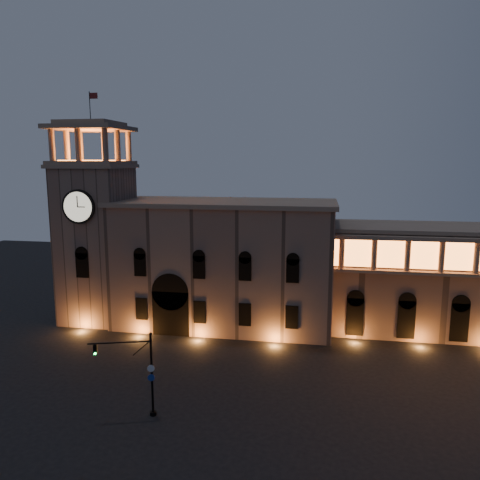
{
  "coord_description": "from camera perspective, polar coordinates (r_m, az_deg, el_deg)",
  "views": [
    {
      "loc": [
        11.21,
        -40.93,
        23.06
      ],
      "look_at": [
        1.34,
        16.0,
        13.21
      ],
      "focal_mm": 35.0,
      "sensor_mm": 36.0,
      "label": 1
    }
  ],
  "objects": [
    {
      "name": "clock_tower",
      "position": [
        70.35,
        -17.09,
        0.61
      ],
      "size": [
        9.8,
        9.8,
        32.4
      ],
      "color": "#806253",
      "rests_on": "ground"
    },
    {
      "name": "colonnade_wing",
      "position": [
        69.9,
        26.93,
        -4.4
      ],
      "size": [
        40.6,
        11.5,
        14.5
      ],
      "color": "#7B5E4F",
      "rests_on": "ground"
    },
    {
      "name": "government_building",
      "position": [
        65.82,
        -2.05,
        -2.87
      ],
      "size": [
        30.8,
        12.8,
        17.6
      ],
      "color": "#806253",
      "rests_on": "ground"
    },
    {
      "name": "traffic_light",
      "position": [
        44.65,
        -12.0,
        -15.56
      ],
      "size": [
        5.6,
        1.95,
        7.96
      ],
      "rotation": [
        0.0,
        0.0,
        0.29
      ],
      "color": "black",
      "rests_on": "ground"
    },
    {
      "name": "ground",
      "position": [
        48.3,
        -5.09,
        -18.88
      ],
      "size": [
        160.0,
        160.0,
        0.0
      ],
      "primitive_type": "plane",
      "color": "black",
      "rests_on": "ground"
    }
  ]
}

